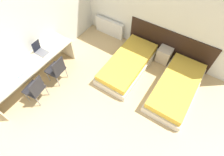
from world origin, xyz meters
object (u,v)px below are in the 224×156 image
chair_near_laptop (57,69)px  chair_near_notebook (35,89)px  bed_near_window (128,64)px  laptop (40,50)px  nightstand (164,55)px  bed_near_door (176,87)px

chair_near_laptop → chair_near_notebook: size_ratio=1.00×
chair_near_laptop → bed_near_window: bearing=42.7°
chair_near_laptop → laptop: (-0.53, 0.07, 0.33)m
bed_near_window → laptop: laptop is taller
laptop → chair_near_laptop: bearing=-9.5°
chair_near_notebook → laptop: (-0.53, 0.79, 0.33)m
chair_near_laptop → laptop: 0.63m
nightstand → chair_near_notebook: 3.63m
bed_near_door → chair_near_laptop: 3.15m
bed_near_window → nightstand: bearing=49.6°
bed_near_door → laptop: 3.64m
bed_near_window → chair_near_laptop: 1.97m
bed_near_window → chair_near_notebook: chair_near_notebook is taller
bed_near_door → chair_near_laptop: bearing=-153.4°
nightstand → laptop: laptop is taller
bed_near_door → chair_near_notebook: 3.53m
bed_near_door → laptop: size_ratio=6.27×
chair_near_laptop → laptop: size_ratio=2.62×
nightstand → chair_near_laptop: chair_near_laptop is taller
bed_near_window → bed_near_door: bearing=0.0°
bed_near_door → laptop: bearing=-158.2°
bed_near_window → chair_near_laptop: chair_near_laptop is taller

